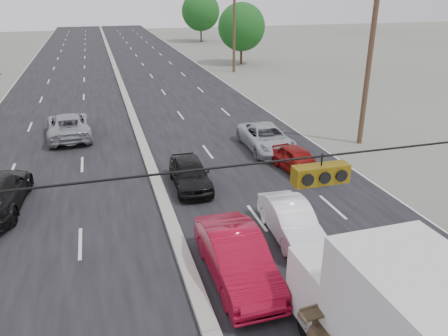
{
  "coord_description": "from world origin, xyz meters",
  "views": [
    {
      "loc": [
        -2.2,
        -6.45,
        8.55
      ],
      "look_at": [
        2.12,
        8.35,
        2.2
      ],
      "focal_mm": 35.0,
      "sensor_mm": 36.0,
      "label": 1
    }
  ],
  "objects_px": {
    "queue_car_b": "(291,221)",
    "queue_car_c": "(266,138)",
    "utility_pole_right_c": "(234,24)",
    "queue_car_a": "(190,174)",
    "utility_pole_right_b": "(370,56)",
    "tree_right_far": "(201,11)",
    "oncoming_far": "(68,126)",
    "tree_right_mid": "(242,27)",
    "queue_car_e": "(298,160)",
    "red_sedan": "(237,258)"
  },
  "relations": [
    {
      "from": "tree_right_mid",
      "to": "queue_car_b",
      "type": "distance_m",
      "value": 40.36
    },
    {
      "from": "queue_car_c",
      "to": "queue_car_e",
      "type": "height_order",
      "value": "queue_car_c"
    },
    {
      "from": "tree_right_mid",
      "to": "oncoming_far",
      "type": "xyz_separation_m",
      "value": [
        -19.16,
        -24.02,
        -3.59
      ]
    },
    {
      "from": "tree_right_mid",
      "to": "queue_car_e",
      "type": "relative_size",
      "value": 1.94
    },
    {
      "from": "queue_car_c",
      "to": "queue_car_e",
      "type": "relative_size",
      "value": 1.35
    },
    {
      "from": "utility_pole_right_c",
      "to": "queue_car_b",
      "type": "relative_size",
      "value": 2.5
    },
    {
      "from": "utility_pole_right_b",
      "to": "queue_car_c",
      "type": "height_order",
      "value": "utility_pole_right_b"
    },
    {
      "from": "oncoming_far",
      "to": "tree_right_mid",
      "type": "bearing_deg",
      "value": -132.7
    },
    {
      "from": "utility_pole_right_b",
      "to": "queue_car_e",
      "type": "bearing_deg",
      "value": -150.87
    },
    {
      "from": "utility_pole_right_b",
      "to": "tree_right_mid",
      "type": "bearing_deg",
      "value": 85.24
    },
    {
      "from": "oncoming_far",
      "to": "queue_car_a",
      "type": "bearing_deg",
      "value": 117.06
    },
    {
      "from": "tree_right_mid",
      "to": "oncoming_far",
      "type": "height_order",
      "value": "tree_right_mid"
    },
    {
      "from": "red_sedan",
      "to": "queue_car_c",
      "type": "xyz_separation_m",
      "value": [
        5.3,
        10.98,
        -0.09
      ]
    },
    {
      "from": "tree_right_mid",
      "to": "red_sedan",
      "type": "xyz_separation_m",
      "value": [
        -13.6,
        -40.53,
        -3.55
      ]
    },
    {
      "from": "queue_car_b",
      "to": "queue_car_c",
      "type": "xyz_separation_m",
      "value": [
        2.61,
        9.13,
        0.03
      ]
    },
    {
      "from": "tree_right_mid",
      "to": "queue_car_b",
      "type": "relative_size",
      "value": 1.78
    },
    {
      "from": "queue_car_a",
      "to": "queue_car_c",
      "type": "xyz_separation_m",
      "value": [
        5.23,
        3.77,
        0.01
      ]
    },
    {
      "from": "utility_pole_right_c",
      "to": "queue_car_b",
      "type": "distance_m",
      "value": 35.0
    },
    {
      "from": "tree_right_far",
      "to": "utility_pole_right_c",
      "type": "bearing_deg",
      "value": -96.65
    },
    {
      "from": "tree_right_far",
      "to": "queue_car_a",
      "type": "xyz_separation_m",
      "value": [
        -14.53,
        -58.33,
        -4.28
      ]
    },
    {
      "from": "queue_car_b",
      "to": "queue_car_e",
      "type": "distance_m",
      "value": 6.33
    },
    {
      "from": "queue_car_c",
      "to": "oncoming_far",
      "type": "xyz_separation_m",
      "value": [
        -10.86,
        5.54,
        0.06
      ]
    },
    {
      "from": "utility_pole_right_c",
      "to": "oncoming_far",
      "type": "xyz_separation_m",
      "value": [
        -16.66,
        -19.02,
        -4.36
      ]
    },
    {
      "from": "utility_pole_right_c",
      "to": "queue_car_a",
      "type": "distance_m",
      "value": 30.72
    },
    {
      "from": "utility_pole_right_b",
      "to": "tree_right_far",
      "type": "distance_m",
      "value": 55.11
    },
    {
      "from": "tree_right_mid",
      "to": "oncoming_far",
      "type": "distance_m",
      "value": 30.93
    },
    {
      "from": "red_sedan",
      "to": "queue_car_e",
      "type": "xyz_separation_m",
      "value": [
        5.6,
        7.47,
        -0.16
      ]
    },
    {
      "from": "queue_car_b",
      "to": "queue_car_a",
      "type": "bearing_deg",
      "value": 119.38
    },
    {
      "from": "utility_pole_right_b",
      "to": "queue_car_e",
      "type": "distance_m",
      "value": 7.73
    },
    {
      "from": "tree_right_far",
      "to": "queue_car_a",
      "type": "height_order",
      "value": "tree_right_far"
    },
    {
      "from": "utility_pole_right_b",
      "to": "tree_right_mid",
      "type": "height_order",
      "value": "utility_pole_right_b"
    },
    {
      "from": "utility_pole_right_c",
      "to": "red_sedan",
      "type": "distance_m",
      "value": 37.48
    },
    {
      "from": "red_sedan",
      "to": "oncoming_far",
      "type": "distance_m",
      "value": 17.43
    },
    {
      "from": "queue_car_b",
      "to": "queue_car_e",
      "type": "bearing_deg",
      "value": 65.93
    },
    {
      "from": "red_sedan",
      "to": "queue_car_e",
      "type": "relative_size",
      "value": 1.29
    },
    {
      "from": "oncoming_far",
      "to": "queue_car_e",
      "type": "bearing_deg",
      "value": 136.85
    },
    {
      "from": "queue_car_a",
      "to": "oncoming_far",
      "type": "distance_m",
      "value": 10.88
    },
    {
      "from": "utility_pole_right_b",
      "to": "tree_right_mid",
      "type": "distance_m",
      "value": 30.11
    },
    {
      "from": "utility_pole_right_c",
      "to": "queue_car_e",
      "type": "bearing_deg",
      "value": -101.09
    },
    {
      "from": "utility_pole_right_c",
      "to": "queue_car_e",
      "type": "relative_size",
      "value": 2.72
    },
    {
      "from": "utility_pole_right_c",
      "to": "tree_right_far",
      "type": "distance_m",
      "value": 30.2
    },
    {
      "from": "tree_right_far",
      "to": "red_sedan",
      "type": "relative_size",
      "value": 1.72
    },
    {
      "from": "utility_pole_right_c",
      "to": "queue_car_a",
      "type": "bearing_deg",
      "value": -111.28
    },
    {
      "from": "utility_pole_right_b",
      "to": "tree_right_far",
      "type": "relative_size",
      "value": 1.23
    },
    {
      "from": "utility_pole_right_c",
      "to": "red_sedan",
      "type": "relative_size",
      "value": 2.11
    },
    {
      "from": "queue_car_a",
      "to": "queue_car_e",
      "type": "distance_m",
      "value": 5.54
    },
    {
      "from": "tree_right_mid",
      "to": "red_sedan",
      "type": "height_order",
      "value": "tree_right_mid"
    },
    {
      "from": "oncoming_far",
      "to": "queue_car_c",
      "type": "bearing_deg",
      "value": 148.87
    },
    {
      "from": "utility_pole_right_c",
      "to": "queue_car_e",
      "type": "distance_m",
      "value": 28.95
    },
    {
      "from": "utility_pole_right_b",
      "to": "red_sedan",
      "type": "height_order",
      "value": "utility_pole_right_b"
    }
  ]
}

